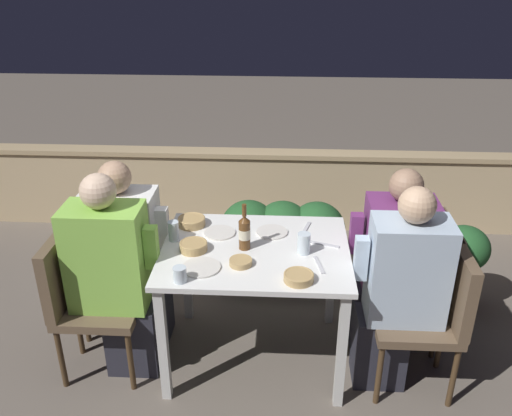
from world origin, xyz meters
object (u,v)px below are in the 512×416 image
object	(u,v)px
chair_left_far	(98,265)
chair_left_near	(83,291)
chair_right_far	(423,275)
person_purple_stripe	(390,263)
beer_bottle	(245,232)
chair_right_near	(434,305)
potted_plant	(462,260)
person_white_polo	(129,255)
person_blue_shirt	(399,291)
person_green_blouse	(116,277)

from	to	relation	value
chair_left_far	chair_left_near	bearing A→B (deg)	-89.84
chair_right_far	chair_left_near	bearing A→B (deg)	-172.05
person_purple_stripe	beer_bottle	world-z (taller)	person_purple_stripe
person_purple_stripe	beer_bottle	distance (m)	0.90
chair_right_near	potted_plant	bearing A→B (deg)	62.46
chair_right_near	chair_right_far	xyz separation A→B (m)	(0.01, 0.30, 0.00)
chair_right_far	person_purple_stripe	world-z (taller)	person_purple_stripe
chair_left_near	chair_right_far	bearing A→B (deg)	7.95
beer_bottle	chair_right_near	bearing A→B (deg)	-8.21
chair_right_near	person_white_polo	bearing A→B (deg)	169.93
chair_left_near	chair_right_near	world-z (taller)	same
person_blue_shirt	beer_bottle	size ratio (longest dim) A/B	4.49
person_green_blouse	chair_right_far	world-z (taller)	person_green_blouse
person_purple_stripe	chair_left_far	bearing A→B (deg)	179.79
person_green_blouse	chair_left_far	distance (m)	0.36
person_blue_shirt	person_purple_stripe	xyz separation A→B (m)	(0.01, 0.30, -0.01)
chair_left_near	chair_left_far	bearing A→B (deg)	90.16
chair_left_far	potted_plant	bearing A→B (deg)	9.49
person_white_polo	beer_bottle	xyz separation A→B (m)	(0.71, -0.16, 0.26)
chair_right_far	person_purple_stripe	xyz separation A→B (m)	(-0.20, 0.00, 0.08)
chair_right_far	person_purple_stripe	distance (m)	0.22
person_green_blouse	person_purple_stripe	bearing A→B (deg)	9.97
chair_left_far	person_white_polo	size ratio (longest dim) A/B	0.72
chair_right_near	beer_bottle	world-z (taller)	beer_bottle
person_white_polo	beer_bottle	size ratio (longest dim) A/B	4.43
person_green_blouse	person_blue_shirt	distance (m)	1.55
person_blue_shirt	potted_plant	world-z (taller)	person_blue_shirt
chair_left_near	person_green_blouse	bearing A→B (deg)	0.00
person_white_polo	chair_right_near	size ratio (longest dim) A/B	1.39
person_green_blouse	chair_right_far	bearing A→B (deg)	8.84
chair_right_far	chair_right_near	bearing A→B (deg)	-91.61
chair_left_near	person_green_blouse	xyz separation A→B (m)	(0.20, 0.00, 0.10)
chair_left_near	person_purple_stripe	bearing A→B (deg)	8.85
chair_left_far	person_white_polo	bearing A→B (deg)	0.00
chair_right_near	person_purple_stripe	distance (m)	0.37
person_purple_stripe	person_blue_shirt	bearing A→B (deg)	-91.43
chair_right_far	potted_plant	size ratio (longest dim) A/B	1.36
beer_bottle	person_green_blouse	bearing A→B (deg)	-170.48
chair_right_near	person_purple_stripe	size ratio (longest dim) A/B	0.73
person_green_blouse	beer_bottle	xyz separation A→B (m)	(0.71, 0.12, 0.24)
beer_bottle	chair_right_far	bearing A→B (deg)	8.38
person_white_polo	person_blue_shirt	bearing A→B (deg)	-11.35
beer_bottle	chair_left_far	bearing A→B (deg)	170.00
chair_right_far	beer_bottle	distance (m)	1.11
chair_right_far	beer_bottle	world-z (taller)	beer_bottle
chair_right_near	potted_plant	size ratio (longest dim) A/B	1.36
person_purple_stripe	beer_bottle	size ratio (longest dim) A/B	4.40
chair_left_far	beer_bottle	size ratio (longest dim) A/B	3.20
person_purple_stripe	potted_plant	world-z (taller)	person_purple_stripe
chair_right_far	person_purple_stripe	bearing A→B (deg)	180.00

